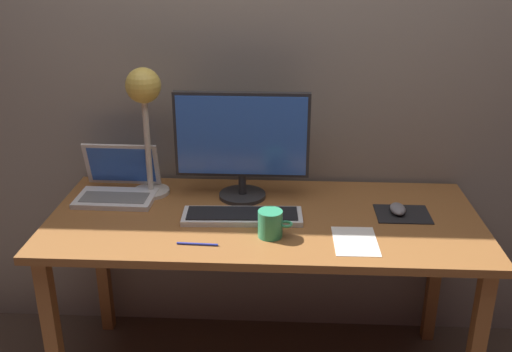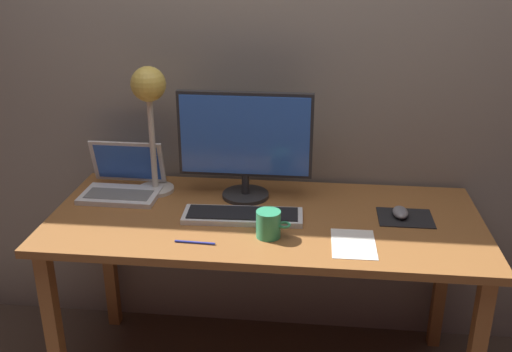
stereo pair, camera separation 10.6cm
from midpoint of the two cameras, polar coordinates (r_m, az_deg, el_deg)
back_wall at (r=2.38m, az=-0.04°, el=12.61°), size 4.80×0.06×2.60m
desk at (r=2.20m, az=-0.59°, el=-5.81°), size 1.60×0.70×0.74m
monitor at (r=2.24m, az=-2.76°, el=3.48°), size 0.52×0.19×0.43m
keyboard_main at (r=2.14m, az=-2.78°, el=-3.94°), size 0.45×0.16×0.03m
laptop at (r=2.39m, az=-14.57°, el=-0.59°), size 0.31×0.24×0.20m
desk_lamp at (r=2.28m, az=-12.22°, el=7.09°), size 0.15×0.15×0.51m
mousepad at (r=2.23m, az=12.87°, el=-3.68°), size 0.20×0.16×0.00m
mouse at (r=2.23m, az=12.41°, el=-3.19°), size 0.06×0.10×0.03m
coffee_mug at (r=2.00m, az=-0.08°, el=-4.73°), size 0.12×0.09×0.10m
paper_sheet_near_mouse at (r=2.01m, az=8.22°, el=-6.36°), size 0.15×0.21×0.00m
pen at (r=1.98m, az=-7.32°, el=-6.66°), size 0.14×0.01×0.01m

